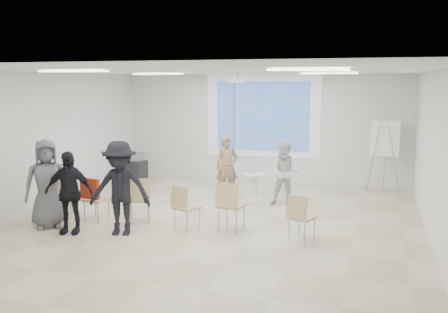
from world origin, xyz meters
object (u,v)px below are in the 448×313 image
(player_right, at_px, (286,170))
(audience_outer, at_px, (47,178))
(chair_far_left, at_px, (67,189))
(chair_left_mid, at_px, (94,196))
(pedestal_table, at_px, (255,185))
(audience_mid, at_px, (120,182))
(audience_left, at_px, (68,186))
(laptop, at_px, (140,197))
(chair_left_inner, at_px, (139,196))
(chair_right_inner, at_px, (230,202))
(av_cart, at_px, (136,168))
(chair_center, at_px, (184,204))
(player_left, at_px, (227,163))
(flipchart_easel, at_px, (385,138))
(chair_right_far, at_px, (300,214))

(player_right, height_order, audience_outer, audience_outer)
(chair_far_left, xyz_separation_m, chair_left_mid, (0.74, -0.19, -0.06))
(chair_left_mid, height_order, audience_outer, audience_outer)
(pedestal_table, distance_m, chair_far_left, 4.24)
(audience_mid, height_order, audience_outer, audience_mid)
(audience_mid, bearing_deg, audience_left, 179.42)
(pedestal_table, height_order, laptop, pedestal_table)
(audience_left, bearing_deg, chair_left_inner, 34.21)
(chair_left_mid, xyz_separation_m, chair_right_inner, (2.78, 0.16, 0.04))
(pedestal_table, height_order, av_cart, av_cart)
(player_right, distance_m, chair_center, 2.96)
(chair_right_inner, bearing_deg, player_left, 115.63)
(chair_left_mid, xyz_separation_m, flipchart_easel, (5.58, 4.48, 0.88))
(chair_left_inner, distance_m, audience_outer, 1.78)
(pedestal_table, relative_size, audience_outer, 0.35)
(player_right, relative_size, chair_center, 1.86)
(pedestal_table, distance_m, audience_left, 4.43)
(chair_left_mid, distance_m, chair_left_inner, 0.92)
(pedestal_table, relative_size, av_cart, 0.83)
(chair_left_inner, relative_size, audience_left, 0.52)
(laptop, bearing_deg, chair_right_inner, 153.02)
(chair_far_left, relative_size, chair_right_inner, 1.04)
(laptop, bearing_deg, audience_mid, 70.38)
(audience_left, bearing_deg, player_right, 31.56)
(player_left, distance_m, audience_outer, 4.26)
(chair_left_inner, height_order, av_cart, chair_left_inner)
(chair_left_mid, distance_m, chair_center, 1.95)
(chair_center, height_order, chair_right_inner, chair_right_inner)
(pedestal_table, xyz_separation_m, player_right, (0.76, -0.20, 0.45))
(audience_outer, bearing_deg, pedestal_table, 5.06)
(chair_center, height_order, audience_mid, audience_mid)
(audience_left, xyz_separation_m, audience_outer, (-0.61, 0.20, 0.08))
(chair_right_far, distance_m, audience_mid, 3.29)
(player_left, xyz_separation_m, av_cart, (-3.09, 1.30, -0.48))
(player_right, distance_m, audience_outer, 5.11)
(player_left, bearing_deg, chair_left_mid, -147.36)
(audience_left, bearing_deg, av_cart, 90.97)
(chair_left_inner, bearing_deg, chair_center, -36.08)
(player_left, bearing_deg, chair_center, -112.69)
(chair_right_inner, relative_size, audience_outer, 0.50)
(chair_right_far, bearing_deg, audience_mid, -145.91)
(audience_mid, bearing_deg, player_right, 38.95)
(chair_left_mid, distance_m, av_cart, 4.28)
(laptop, bearing_deg, chair_center, 139.68)
(chair_far_left, height_order, chair_left_inner, chair_far_left)
(chair_left_mid, relative_size, chair_right_far, 1.07)
(pedestal_table, xyz_separation_m, audience_mid, (-1.75, -3.28, 0.61))
(player_right, relative_size, audience_mid, 0.83)
(chair_left_inner, distance_m, chair_right_inner, 1.89)
(player_right, height_order, av_cart, player_right)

